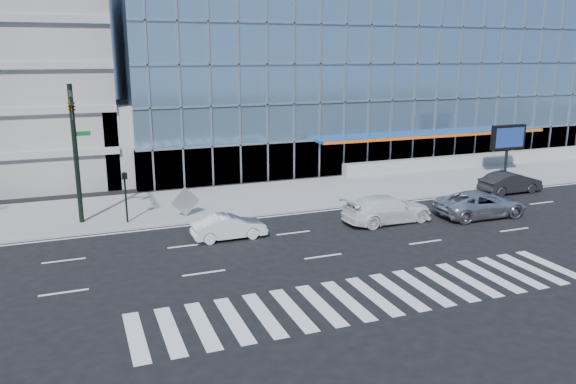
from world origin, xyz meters
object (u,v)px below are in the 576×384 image
Objects in this scene: marquee_sign at (508,138)px; tilted_panel at (185,202)px; ped_signal_post at (125,189)px; white_sedan at (229,227)px; silver_suv at (481,204)px; white_suv at (387,209)px; traffic_signal at (73,122)px; dark_sedan at (510,183)px.

marquee_sign is 3.08× the size of tilted_panel.
ped_signal_post is 6.86m from white_sedan.
marquee_sign reaches higher than silver_suv.
traffic_signal is at bearing 72.13° from white_suv.
traffic_signal is at bearing 77.76° from silver_suv.
tilted_panel is at bearing 0.94° from ped_signal_post.
silver_suv is at bearing -95.78° from white_sedan.
traffic_signal is 1.99× the size of white_sedan.
silver_suv is 18.07m from tilted_panel.
marquee_sign is (30.50, 3.05, 0.93)m from ped_signal_post.
tilted_panel is (3.46, 0.06, -1.07)m from ped_signal_post.
white_sedan is (4.89, -4.58, -1.48)m from ped_signal_post.
dark_sedan is at bearing -16.51° from tilted_panel.
silver_suv is at bearing -137.83° from marquee_sign.
ped_signal_post is 0.65× the size of dark_sedan.
traffic_signal is 4.75m from ped_signal_post.
dark_sedan is at bearing -3.10° from traffic_signal.
marquee_sign is at bearing 5.71° from ped_signal_post.
ped_signal_post is 0.54× the size of white_suv.
white_suv is at bearing -93.09° from white_sedan.
dark_sedan is at bearing -128.90° from marquee_sign.
ped_signal_post is 15.38m from white_suv.
marquee_sign is 0.99× the size of white_sedan.
silver_suv is 7.26m from dark_sedan.
dark_sedan is 23.10m from tilted_panel.
white_sedan is at bearing 84.82° from white_suv.
silver_suv is 6.08m from white_suv.
dark_sedan is at bearing -4.20° from ped_signal_post.
tilted_panel is (-17.01, 6.09, 0.28)m from silver_suv.
ped_signal_post reaches higher than white_sedan.
ped_signal_post reaches higher than white_suv.
silver_suv is 4.37× the size of tilted_panel.
white_suv reaches higher than white_sedan.
marquee_sign is at bearing -39.56° from dark_sedan.
traffic_signal is 29.51m from dark_sedan.
white_sedan is (7.39, -4.21, -5.50)m from traffic_signal.
tilted_panel is (5.96, 0.43, -5.10)m from traffic_signal.
white_suv is 12.39m from dark_sedan.
marquee_sign is at bearing -5.23° from tilted_panel.
white_sedan is (-15.58, 1.45, -0.13)m from silver_suv.
white_suv is (16.97, -4.65, -5.36)m from traffic_signal.
tilted_panel is at bearing 71.90° from silver_suv.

